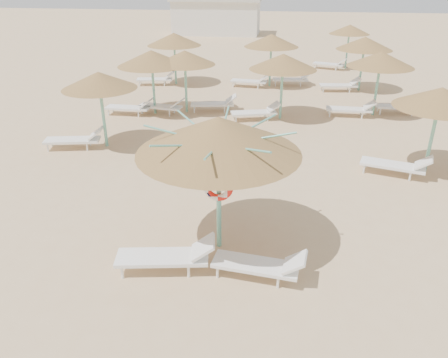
# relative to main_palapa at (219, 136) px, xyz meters

# --- Properties ---
(ground) EXTENTS (120.00, 120.00, 0.00)m
(ground) POSITION_rel_main_palapa_xyz_m (0.43, 0.30, -2.71)
(ground) COLOR tan
(ground) RESTS_ON ground
(main_palapa) EXTENTS (3.48, 3.48, 3.12)m
(main_palapa) POSITION_rel_main_palapa_xyz_m (0.00, 0.00, 0.00)
(main_palapa) COLOR #6DBCA5
(main_palapa) RESTS_ON ground
(lounger_main_a) EXTENTS (2.15, 0.95, 0.76)m
(lounger_main_a) POSITION_rel_main_palapa_xyz_m (-0.91, -1.04, -2.35)
(lounger_main_a) COLOR white
(lounger_main_a) RESTS_ON ground
(lounger_main_b) EXTENTS (1.97, 0.80, 0.69)m
(lounger_main_b) POSITION_rel_main_palapa_xyz_m (1.04, -1.03, -2.38)
(lounger_main_b) COLOR white
(lounger_main_b) RESTS_ON ground
(palapa_field) EXTENTS (19.78, 18.26, 2.72)m
(palapa_field) POSITION_rel_main_palapa_xyz_m (1.98, 11.25, -0.40)
(palapa_field) COLOR #6DBCA5
(palapa_field) RESTS_ON ground
(service_hut) EXTENTS (8.40, 4.40, 3.25)m
(service_hut) POSITION_rel_main_palapa_xyz_m (-5.57, 35.30, -1.07)
(service_hut) COLOR silver
(service_hut) RESTS_ON ground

